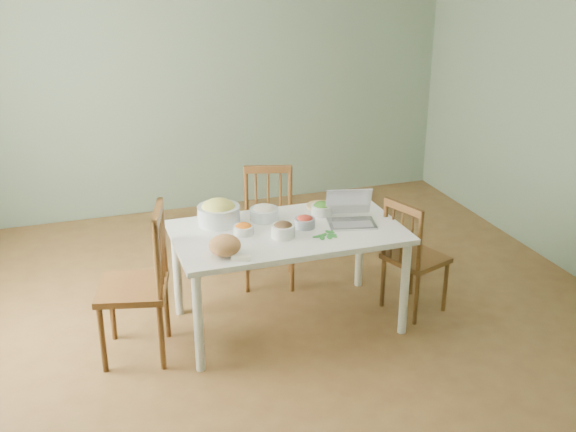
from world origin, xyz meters
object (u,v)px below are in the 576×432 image
object	(u,v)px
chair_left	(132,285)
bread_boule	(225,245)
dining_table	(288,277)
chair_right	(416,255)
chair_far	(269,229)
bowl_squash	(219,212)
laptop	(352,210)

from	to	relation	value
chair_left	bread_boule	distance (m)	0.67
bread_boule	chair_left	bearing A→B (deg)	160.46
dining_table	chair_left	xyz separation A→B (m)	(-1.07, -0.06, 0.15)
chair_right	bread_boule	world-z (taller)	chair_right
chair_far	chair_right	xyz separation A→B (m)	(0.89, -0.75, -0.03)
chair_left	bowl_squash	xyz separation A→B (m)	(0.65, 0.32, 0.30)
chair_left	bread_boule	bearing A→B (deg)	84.20
chair_left	bowl_squash	distance (m)	0.79
dining_table	bread_boule	bearing A→B (deg)	-152.71
dining_table	chair_left	distance (m)	1.08
chair_far	chair_left	xyz separation A→B (m)	(-1.13, -0.71, 0.05)
chair_right	bowl_squash	size ratio (longest dim) A/B	2.95
dining_table	chair_left	bearing A→B (deg)	-176.97
chair_left	chair_far	bearing A→B (deg)	135.87
chair_left	bowl_squash	world-z (taller)	chair_left
bread_boule	laptop	world-z (taller)	laptop
dining_table	chair_left	size ratio (longest dim) A/B	1.51
bowl_squash	chair_left	bearing A→B (deg)	-154.09
bowl_squash	chair_far	bearing A→B (deg)	39.37
chair_left	chair_right	size ratio (longest dim) A/B	1.17
dining_table	laptop	bearing A→B (deg)	-7.10
chair_far	chair_right	bearing A→B (deg)	-24.25
chair_left	chair_right	world-z (taller)	chair_left
chair_left	laptop	xyz separation A→B (m)	(1.52, 0.00, 0.32)
chair_left	bowl_squash	size ratio (longest dim) A/B	3.47
chair_left	chair_right	bearing A→B (deg)	102.66
dining_table	chair_far	world-z (taller)	chair_far
dining_table	chair_far	xyz separation A→B (m)	(0.06, 0.66, 0.10)
dining_table	chair_right	distance (m)	0.96
chair_right	chair_far	bearing A→B (deg)	30.58
chair_right	bowl_squash	world-z (taller)	bowl_squash
bread_boule	laptop	xyz separation A→B (m)	(0.95, 0.20, 0.04)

